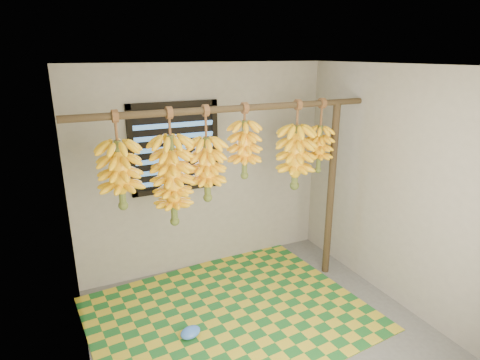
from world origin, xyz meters
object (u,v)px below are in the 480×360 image
banana_bunch_b (173,181)px  banana_bunch_f (319,149)px  banana_bunch_a (120,175)px  banana_bunch_c (207,169)px  banana_bunch_e (296,157)px  banana_bunch_d (244,149)px  woven_mat (230,313)px  support_post (331,192)px  plastic_bag (190,332)px

banana_bunch_b → banana_bunch_f: bearing=0.0°
banana_bunch_a → banana_bunch_c: 0.79m
banana_bunch_b → banana_bunch_e: bearing=0.0°
banana_bunch_a → banana_bunch_e: (1.77, 0.00, -0.04)m
banana_bunch_a → banana_bunch_d: (1.18, 0.00, 0.10)m
banana_bunch_a → banana_bunch_d: size_ratio=1.17×
banana_bunch_c → woven_mat: bearing=-69.2°
banana_bunch_a → banana_bunch_c: size_ratio=0.94×
banana_bunch_c → banana_bunch_e: bearing=-0.0°
support_post → banana_bunch_e: bearing=180.0°
plastic_bag → banana_bunch_f: size_ratio=0.26×
woven_mat → banana_bunch_d: (0.29, 0.27, 1.60)m
banana_bunch_e → banana_bunch_f: (0.30, 0.00, 0.06)m
plastic_bag → woven_mat: bearing=19.3°
plastic_bag → banana_bunch_a: banana_bunch_a is taller
woven_mat → banana_bunch_f: (1.18, 0.27, 1.51)m
plastic_bag → banana_bunch_e: size_ratio=0.22×
support_post → banana_bunch_d: 1.24m
banana_bunch_c → banana_bunch_f: bearing=-0.0°
support_post → banana_bunch_f: size_ratio=2.55×
banana_bunch_c → banana_bunch_d: bearing=-0.0°
banana_bunch_e → banana_bunch_d: bearing=180.0°
support_post → banana_bunch_c: size_ratio=2.22×
banana_bunch_c → banana_bunch_d: 0.42m
banana_bunch_c → banana_bunch_f: (1.28, -0.00, 0.07)m
woven_mat → banana_bunch_b: bearing=148.6°
banana_bunch_e → woven_mat: bearing=-163.1°
banana_bunch_e → plastic_bag: bearing=-162.3°
banana_bunch_a → banana_bunch_b: size_ratio=0.78×
plastic_bag → banana_bunch_b: size_ratio=0.19×
banana_bunch_a → banana_bunch_e: same height
banana_bunch_b → banana_bunch_c: (0.34, 0.00, 0.07)m
woven_mat → banana_bunch_c: banana_bunch_c is taller
support_post → banana_bunch_d: (-1.08, 0.00, 0.60)m
woven_mat → banana_bunch_b: banana_bunch_b is taller
support_post → banana_bunch_f: 0.55m
plastic_bag → banana_bunch_c: 1.51m
banana_bunch_d → banana_bunch_f: size_ratio=0.93×
banana_bunch_f → banana_bunch_d: bearing=180.0°
support_post → banana_bunch_d: size_ratio=2.74×
banana_bunch_c → banana_bunch_f: 1.28m
woven_mat → banana_bunch_b: 1.47m
banana_bunch_d → banana_bunch_e: bearing=0.0°
support_post → banana_bunch_f: (-0.19, 0.00, 0.52)m
support_post → woven_mat: bearing=-169.0°
banana_bunch_a → banana_bunch_b: bearing=0.0°
plastic_bag → banana_bunch_d: (0.75, 0.43, 1.55)m
plastic_bag → banana_bunch_f: (1.64, 0.43, 1.47)m
woven_mat → banana_bunch_e: (0.88, 0.27, 1.46)m
banana_bunch_a → banana_bunch_d: bearing=0.0°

